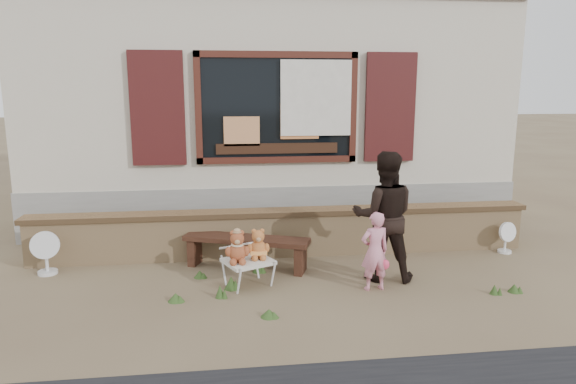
{
  "coord_description": "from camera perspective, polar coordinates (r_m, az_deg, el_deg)",
  "views": [
    {
      "loc": [
        -0.83,
        -6.0,
        2.34
      ],
      "look_at": [
        0.0,
        0.6,
        1.0
      ],
      "focal_mm": 32.0,
      "sensor_mm": 36.0,
      "label": 1
    }
  ],
  "objects": [
    {
      "name": "ground",
      "position": [
        6.49,
        0.67,
        -9.73
      ],
      "size": [
        80.0,
        80.0,
        0.0
      ],
      "primitive_type": "plane",
      "color": "brown",
      "rests_on": "ground"
    },
    {
      "name": "shopfront",
      "position": [
        10.53,
        -2.68,
        9.52
      ],
      "size": [
        8.04,
        5.13,
        4.0
      ],
      "color": "#A39983",
      "rests_on": "ground"
    },
    {
      "name": "brick_wall",
      "position": [
        7.33,
        -0.39,
        -4.44
      ],
      "size": [
        7.1,
        0.36,
        0.67
      ],
      "color": "tan",
      "rests_on": "ground"
    },
    {
      "name": "bench",
      "position": [
        6.82,
        -4.64,
        -5.94
      ],
      "size": [
        1.69,
        0.93,
        0.43
      ],
      "rotation": [
        0.0,
        0.0,
        -0.37
      ],
      "color": "black",
      "rests_on": "ground"
    },
    {
      "name": "folding_chair",
      "position": [
        6.23,
        -4.45,
        -7.78
      ],
      "size": [
        0.68,
        0.65,
        0.33
      ],
      "rotation": [
        0.0,
        0.0,
        0.43
      ],
      "color": "beige",
      "rests_on": "ground"
    },
    {
      "name": "teddy_bear_left",
      "position": [
        6.1,
        -5.66,
        -5.97
      ],
      "size": [
        0.37,
        0.35,
        0.39
      ],
      "primitive_type": null,
      "rotation": [
        0.0,
        0.0,
        0.43
      ],
      "color": "brown",
      "rests_on": "folding_chair"
    },
    {
      "name": "teddy_bear_right",
      "position": [
        6.23,
        -3.34,
        -5.68
      ],
      "size": [
        0.35,
        0.33,
        0.37
      ],
      "primitive_type": null,
      "rotation": [
        0.0,
        0.0,
        0.43
      ],
      "color": "#9D5A2B",
      "rests_on": "folding_chair"
    },
    {
      "name": "child",
      "position": [
        6.13,
        9.62,
        -6.49
      ],
      "size": [
        0.37,
        0.27,
        0.95
      ],
      "primitive_type": "imported",
      "rotation": [
        0.0,
        0.0,
        3.27
      ],
      "color": "pink",
      "rests_on": "ground"
    },
    {
      "name": "adult",
      "position": [
        6.41,
        10.6,
        -2.67
      ],
      "size": [
        0.89,
        0.76,
        1.61
      ],
      "primitive_type": "imported",
      "rotation": [
        0.0,
        0.0,
        2.94
      ],
      "color": "black",
      "rests_on": "ground"
    },
    {
      "name": "fan_left",
      "position": [
        7.29,
        -25.31,
        -6.1
      ],
      "size": [
        0.37,
        0.24,
        0.58
      ],
      "rotation": [
        0.0,
        0.0,
        0.23
      ],
      "color": "silver",
      "rests_on": "ground"
    },
    {
      "name": "fan_right",
      "position": [
        8.09,
        23.03,
        -4.65
      ],
      "size": [
        0.3,
        0.19,
        0.46
      ],
      "rotation": [
        0.0,
        0.0,
        0.26
      ],
      "color": "white",
      "rests_on": "ground"
    },
    {
      "name": "grass_tufts",
      "position": [
        6.14,
        -1.77,
        -10.43
      ],
      "size": [
        4.08,
        1.52,
        0.16
      ],
      "color": "#304C1E",
      "rests_on": "ground"
    }
  ]
}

